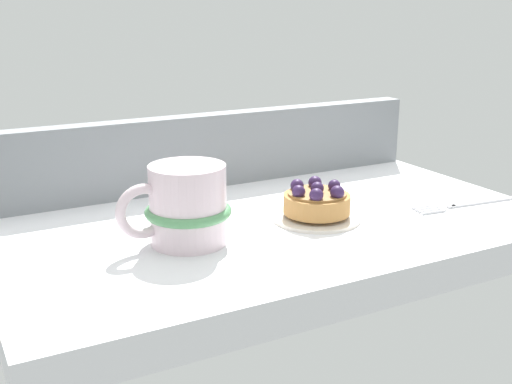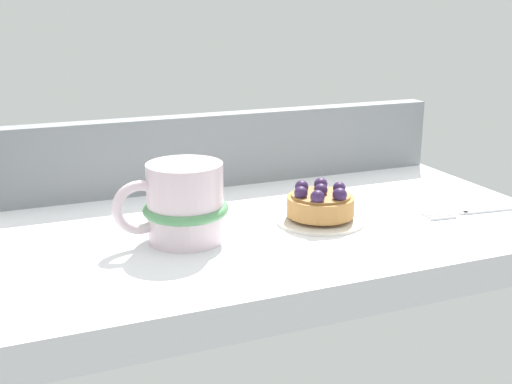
# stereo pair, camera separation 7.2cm
# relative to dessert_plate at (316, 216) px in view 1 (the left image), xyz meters

# --- Properties ---
(ground_plane) EXTENTS (0.66, 0.38, 0.04)m
(ground_plane) POSITION_rel_dessert_plate_xyz_m (-0.05, 0.02, -0.02)
(ground_plane) COLOR white
(window_rail_back) EXTENTS (0.65, 0.03, 0.10)m
(window_rail_back) POSITION_rel_dessert_plate_xyz_m (-0.05, 0.20, 0.05)
(window_rail_back) COLOR gray
(window_rail_back) RESTS_ON ground_plane
(dessert_plate) EXTENTS (0.11, 0.11, 0.01)m
(dessert_plate) POSITION_rel_dessert_plate_xyz_m (0.00, 0.00, 0.00)
(dessert_plate) COLOR silver
(dessert_plate) RESTS_ON ground_plane
(raspberry_tart) EXTENTS (0.08, 0.08, 0.04)m
(raspberry_tart) POSITION_rel_dessert_plate_xyz_m (-0.00, -0.00, 0.02)
(raspberry_tart) COLOR #B77F42
(raspberry_tart) RESTS_ON dessert_plate
(coffee_mug) EXTENTS (0.13, 0.09, 0.09)m
(coffee_mug) POSITION_rel_dessert_plate_xyz_m (-0.17, 0.00, 0.04)
(coffee_mug) COLOR silver
(coffee_mug) RESTS_ON ground_plane
(dessert_fork) EXTENTS (0.16, 0.03, 0.01)m
(dessert_fork) POSITION_rel_dessert_plate_xyz_m (0.20, -0.05, -0.00)
(dessert_fork) COLOR silver
(dessert_fork) RESTS_ON ground_plane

